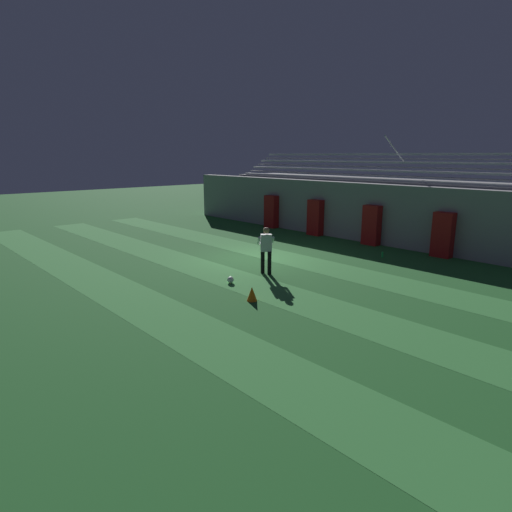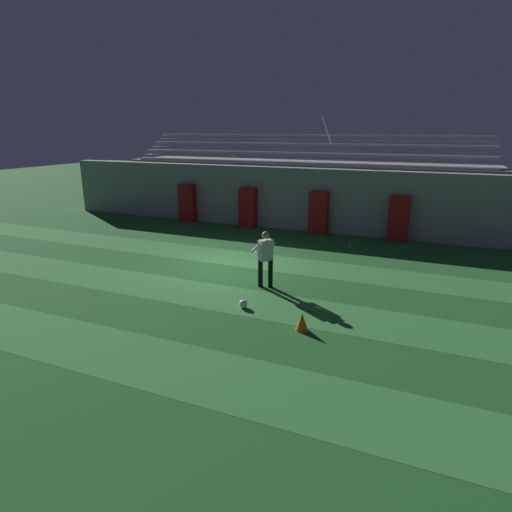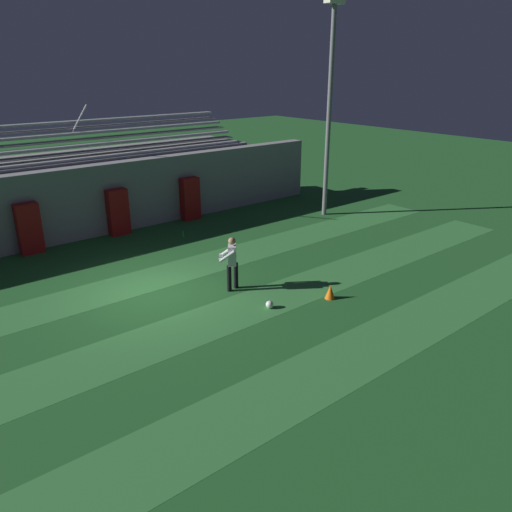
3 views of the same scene
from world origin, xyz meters
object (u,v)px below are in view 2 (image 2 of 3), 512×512
goalkeeper (265,255)px  water_bottle (350,245)px  padding_pillar_gate_right (318,213)px  padding_pillar_gate_left (248,208)px  padding_pillar_far_left (187,203)px  padding_pillar_far_right (398,219)px  soccer_ball (243,304)px  traffic_cone (302,322)px

goalkeeper → water_bottle: 5.49m
padding_pillar_gate_right → water_bottle: 2.74m
padding_pillar_gate_left → padding_pillar_far_left: bearing=180.0°
padding_pillar_gate_right → padding_pillar_far_right: 3.37m
padding_pillar_far_left → padding_pillar_far_right: same height
goalkeeper → soccer_ball: 1.87m
traffic_cone → padding_pillar_far_right: bearing=82.9°
padding_pillar_gate_left → traffic_cone: bearing=-59.4°
padding_pillar_gate_left → traffic_cone: 11.00m
padding_pillar_far_left → goalkeeper: size_ratio=1.11×
padding_pillar_gate_right → goalkeeper: bearing=-87.2°
padding_pillar_gate_left → padding_pillar_gate_right: 3.39m
padding_pillar_gate_left → soccer_ball: padding_pillar_gate_left is taller
padding_pillar_far_left → soccer_ball: size_ratio=8.41×
water_bottle → padding_pillar_gate_right: bearing=133.5°
padding_pillar_far_right → traffic_cone: padding_pillar_far_right is taller
padding_pillar_far_right → padding_pillar_gate_right: bearing=180.0°
padding_pillar_gate_left → goalkeeper: padding_pillar_gate_left is taller
padding_pillar_far_right → goalkeeper: (-3.01, -7.13, 0.03)m
traffic_cone → padding_pillar_gate_left: bearing=120.6°
padding_pillar_gate_left → traffic_cone: padding_pillar_gate_left is taller
padding_pillar_far_right → water_bottle: size_ratio=7.71×
padding_pillar_gate_right → water_bottle: bearing=-46.5°
padding_pillar_far_left → water_bottle: 8.74m
padding_pillar_gate_right → goalkeeper: size_ratio=1.11×
water_bottle → padding_pillar_far_left: bearing=167.4°
goalkeeper → water_bottle: (1.45, 5.23, -0.83)m
padding_pillar_gate_left → soccer_ball: (3.81, -8.80, -0.81)m
goalkeeper → padding_pillar_gate_left: bearing=117.7°
padding_pillar_far_right → goalkeeper: padding_pillar_far_right is taller
goalkeeper → padding_pillar_far_left: bearing=134.6°
padding_pillar_gate_left → padding_pillar_far_right: (6.76, 0.00, 0.00)m
goalkeeper → soccer_ball: bearing=-87.7°
padding_pillar_gate_left → water_bottle: bearing=-20.1°
padding_pillar_gate_right → padding_pillar_far_left: size_ratio=1.00×
traffic_cone → water_bottle: size_ratio=1.75×
goalkeeper → traffic_cone: goalkeeper is taller
padding_pillar_gate_left → water_bottle: 5.59m
padding_pillar_gate_right → traffic_cone: size_ratio=4.40×
padding_pillar_far_right → goalkeeper: size_ratio=1.11×
goalkeeper → soccer_ball: (0.07, -1.67, -0.84)m
goalkeeper → padding_pillar_gate_right: bearing=92.8°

